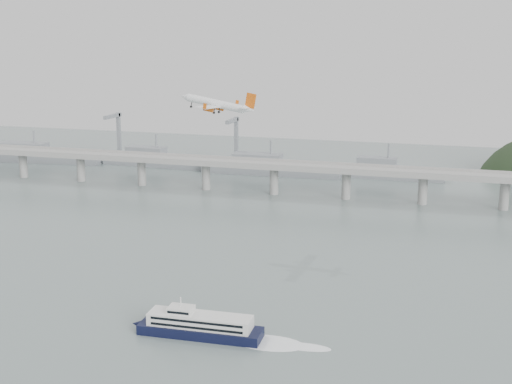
% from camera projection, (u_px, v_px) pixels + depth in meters
% --- Properties ---
extents(ground, '(900.00, 900.00, 0.00)m').
position_uv_depth(ground, '(218.00, 308.00, 278.04)').
color(ground, slate).
rests_on(ground, ground).
extents(bridge, '(800.00, 22.00, 23.90)m').
position_uv_depth(bridge, '(315.00, 171.00, 461.06)').
color(bridge, gray).
rests_on(bridge, ground).
extents(distant_fleet, '(453.00, 60.90, 40.00)m').
position_uv_depth(distant_fleet, '(148.00, 160.00, 567.05)').
color(distant_fleet, slate).
rests_on(distant_fleet, ground).
extents(ferry, '(76.05, 14.68, 14.34)m').
position_uv_depth(ferry, '(200.00, 326.00, 251.60)').
color(ferry, black).
rests_on(ferry, ground).
extents(airliner, '(43.30, 39.37, 11.64)m').
position_uv_depth(airliner, '(218.00, 104.00, 351.39)').
color(airliner, white).
rests_on(airliner, ground).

